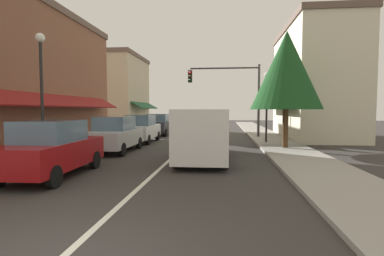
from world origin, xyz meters
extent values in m
plane|color=#33302D|center=(0.00, 18.00, 0.00)|extent=(80.00, 80.00, 0.00)
cube|color=gray|center=(-5.50, 18.00, 0.06)|extent=(2.60, 56.00, 0.12)
cube|color=gray|center=(5.50, 18.00, 0.06)|extent=(2.60, 56.00, 0.12)
cube|color=silver|center=(0.00, 18.00, 0.00)|extent=(0.14, 52.00, 0.01)
cube|color=brown|center=(-9.53, 12.00, 3.74)|extent=(5.46, 14.00, 7.48)
cube|color=brown|center=(-9.53, 12.00, 7.68)|extent=(5.66, 14.20, 0.40)
cube|color=slate|center=(-6.86, 12.00, 1.40)|extent=(0.08, 10.64, 1.80)
cube|color=maroon|center=(-6.25, 12.00, 2.60)|extent=(1.27, 11.76, 0.73)
cube|color=slate|center=(-6.86, 8.92, 5.39)|extent=(0.08, 1.10, 1.30)
cube|color=slate|center=(-6.86, 15.08, 5.39)|extent=(0.08, 1.10, 1.30)
cube|color=beige|center=(8.94, 20.00, 3.98)|extent=(4.27, 10.00, 7.97)
cube|color=brown|center=(8.94, 20.00, 8.17)|extent=(4.47, 10.20, 0.40)
cube|color=slate|center=(6.86, 20.00, 1.40)|extent=(0.08, 7.60, 1.80)
cube|color=#194C2D|center=(6.25, 20.00, 2.60)|extent=(1.27, 8.40, 0.73)
cube|color=slate|center=(6.86, 17.80, 5.74)|extent=(0.08, 1.10, 1.30)
cube|color=slate|center=(6.86, 22.20, 5.74)|extent=(0.08, 1.10, 1.30)
cube|color=#BCAD8E|center=(-8.89, 28.00, 3.78)|extent=(4.18, 8.00, 7.55)
cube|color=brown|center=(-8.89, 28.00, 7.75)|extent=(4.38, 8.20, 0.40)
cube|color=slate|center=(-6.86, 28.00, 1.40)|extent=(0.08, 6.08, 1.80)
cube|color=#194C2D|center=(-6.25, 28.00, 2.60)|extent=(1.27, 6.72, 0.73)
cube|color=slate|center=(-6.86, 26.24, 5.44)|extent=(0.08, 1.10, 1.30)
cube|color=slate|center=(-6.86, 29.76, 5.44)|extent=(0.08, 1.10, 1.30)
cube|color=maroon|center=(-3.09, 5.39, 0.71)|extent=(1.83, 4.15, 0.80)
cube|color=slate|center=(-3.09, 5.29, 1.44)|extent=(1.58, 2.04, 0.66)
cylinder|color=black|center=(-3.92, 6.72, 0.31)|extent=(0.22, 0.63, 0.62)
cylinder|color=black|center=(-2.34, 6.77, 0.31)|extent=(0.22, 0.63, 0.62)
cylinder|color=black|center=(-2.26, 4.06, 0.31)|extent=(0.22, 0.63, 0.62)
cube|color=#B7BABF|center=(-3.12, 10.92, 0.71)|extent=(1.75, 4.11, 0.80)
cube|color=slate|center=(-3.12, 10.82, 1.44)|extent=(1.53, 2.01, 0.66)
cylinder|color=black|center=(-3.92, 12.26, 0.31)|extent=(0.20, 0.62, 0.62)
cylinder|color=black|center=(-2.33, 12.28, 0.31)|extent=(0.20, 0.62, 0.62)
cylinder|color=black|center=(-3.90, 9.56, 0.31)|extent=(0.20, 0.62, 0.62)
cylinder|color=black|center=(-2.31, 9.57, 0.31)|extent=(0.20, 0.62, 0.62)
cube|color=silver|center=(-3.09, 15.38, 0.71)|extent=(1.75, 4.11, 0.80)
cube|color=slate|center=(-3.09, 15.28, 1.44)|extent=(1.54, 2.01, 0.66)
cylinder|color=black|center=(-3.89, 16.73, 0.31)|extent=(0.21, 0.62, 0.62)
cylinder|color=black|center=(-2.31, 16.74, 0.31)|extent=(0.21, 0.62, 0.62)
cylinder|color=black|center=(-3.87, 14.02, 0.31)|extent=(0.21, 0.62, 0.62)
cylinder|color=black|center=(-2.28, 14.04, 0.31)|extent=(0.21, 0.62, 0.62)
cube|color=black|center=(-3.12, 20.87, 0.71)|extent=(1.74, 4.11, 0.80)
cube|color=slate|center=(-3.12, 20.77, 1.44)|extent=(1.53, 2.01, 0.66)
cylinder|color=black|center=(-3.90, 22.22, 0.31)|extent=(0.20, 0.62, 0.62)
cylinder|color=black|center=(-2.32, 22.22, 0.31)|extent=(0.20, 0.62, 0.62)
cylinder|color=black|center=(-3.92, 19.52, 0.31)|extent=(0.20, 0.62, 0.62)
cylinder|color=black|center=(-2.34, 19.51, 0.31)|extent=(0.20, 0.62, 0.62)
cube|color=silver|center=(1.42, 8.75, 1.17)|extent=(2.02, 5.02, 1.90)
cube|color=slate|center=(1.39, 11.15, 1.59)|extent=(1.73, 0.29, 0.84)
cube|color=black|center=(1.39, 11.33, 0.48)|extent=(1.86, 0.22, 0.24)
cylinder|color=black|center=(0.52, 10.29, 0.36)|extent=(0.25, 0.72, 0.72)
cylinder|color=black|center=(2.29, 10.31, 0.36)|extent=(0.25, 0.72, 0.72)
cylinder|color=black|center=(0.56, 7.19, 0.36)|extent=(0.25, 0.72, 0.72)
cylinder|color=black|center=(2.32, 7.21, 0.36)|extent=(0.25, 0.72, 0.72)
cylinder|color=#333333|center=(4.80, 19.11, 2.73)|extent=(0.18, 0.18, 5.45)
cylinder|color=#333333|center=(2.25, 19.11, 5.20)|extent=(5.10, 0.12, 0.12)
cube|color=black|center=(-0.30, 18.93, 4.60)|extent=(0.30, 0.24, 0.90)
sphere|color=red|center=(-0.30, 18.80, 4.88)|extent=(0.20, 0.20, 0.20)
sphere|color=#3D2D0C|center=(-0.30, 18.80, 4.60)|extent=(0.20, 0.20, 0.20)
sphere|color=#0C3316|center=(-0.30, 18.80, 4.32)|extent=(0.20, 0.20, 0.20)
cylinder|color=black|center=(-4.85, 7.64, 2.36)|extent=(0.12, 0.12, 4.72)
sphere|color=white|center=(-4.85, 7.64, 4.90)|extent=(0.36, 0.36, 0.36)
cylinder|color=black|center=(4.85, 15.26, 2.02)|extent=(0.12, 0.12, 4.03)
sphere|color=white|center=(4.85, 15.26, 4.21)|extent=(0.36, 0.36, 0.36)
cylinder|color=#4C331E|center=(5.47, 12.66, 1.34)|extent=(0.30, 0.30, 2.68)
cone|color=#19471E|center=(5.47, 12.66, 4.16)|extent=(3.69, 3.69, 4.06)
camera|label=1|loc=(2.28, -3.35, 2.10)|focal=27.81mm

